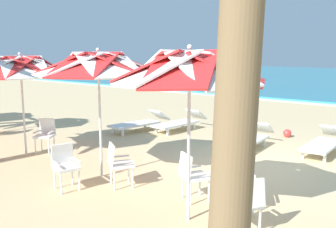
{
  "coord_description": "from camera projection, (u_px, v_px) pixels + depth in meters",
  "views": [
    {
      "loc": [
        3.4,
        -7.67,
        2.64
      ],
      "look_at": [
        -2.4,
        -0.17,
        1.0
      ],
      "focal_mm": 39.96,
      "sensor_mm": 36.0,
      "label": 1
    }
  ],
  "objects": [
    {
      "name": "beach_umbrella_0",
      "position": [
        189.0,
        69.0,
        5.47
      ],
      "size": [
        2.34,
        2.34,
        2.72
      ],
      "color": "silver",
      "rests_on": "ground"
    },
    {
      "name": "beach_umbrella_2",
      "position": [
        20.0,
        67.0,
        9.1
      ],
      "size": [
        2.59,
        2.59,
        2.58
      ],
      "color": "silver",
      "rests_on": "ground"
    },
    {
      "name": "sun_lounger_3",
      "position": [
        139.0,
        122.0,
        12.24
      ],
      "size": [
        1.02,
        2.22,
        0.62
      ],
      "color": "white",
      "rests_on": "ground"
    },
    {
      "name": "beach_ball",
      "position": [
        287.0,
        133.0,
        11.38
      ],
      "size": [
        0.24,
        0.24,
        0.24
      ],
      "primitive_type": "sphere",
      "color": "red",
      "rests_on": "ground"
    },
    {
      "name": "sun_lounger_0",
      "position": [
        324.0,
        142.0,
        9.61
      ],
      "size": [
        0.64,
        2.15,
        0.62
      ],
      "color": "white",
      "rests_on": "ground"
    },
    {
      "name": "plastic_chair_1",
      "position": [
        246.0,
        202.0,
        5.33
      ],
      "size": [
        0.62,
        0.6,
        0.87
      ],
      "color": "white",
      "rests_on": "ground"
    },
    {
      "name": "plastic_chair_4",
      "position": [
        118.0,
        162.0,
        7.21
      ],
      "size": [
        0.62,
        0.63,
        0.87
      ],
      "color": "white",
      "rests_on": "ground"
    },
    {
      "name": "plastic_chair_2",
      "position": [
        242.0,
        180.0,
        6.22
      ],
      "size": [
        0.6,
        0.61,
        0.87
      ],
      "color": "white",
      "rests_on": "ground"
    },
    {
      "name": "plastic_chair_5",
      "position": [
        45.0,
        133.0,
        9.69
      ],
      "size": [
        0.61,
        0.62,
        0.87
      ],
      "color": "white",
      "rests_on": "ground"
    },
    {
      "name": "plastic_chair_0",
      "position": [
        192.0,
        174.0,
        6.53
      ],
      "size": [
        0.61,
        0.62,
        0.87
      ],
      "color": "white",
      "rests_on": "ground"
    },
    {
      "name": "plastic_chair_3",
      "position": [
        65.0,
        164.0,
        7.11
      ],
      "size": [
        0.57,
        0.55,
        0.87
      ],
      "color": "white",
      "rests_on": "ground"
    },
    {
      "name": "sun_lounger_2",
      "position": [
        180.0,
        122.0,
        12.33
      ],
      "size": [
        0.84,
        2.2,
        0.62
      ],
      "color": "white",
      "rests_on": "ground"
    },
    {
      "name": "beach_umbrella_1",
      "position": [
        98.0,
        64.0,
        7.49
      ],
      "size": [
        2.62,
        2.62,
        2.68
      ],
      "color": "silver",
      "rests_on": "ground"
    },
    {
      "name": "ground_plane",
      "position": [
        256.0,
        167.0,
        8.48
      ],
      "size": [
        80.0,
        80.0,
        0.0
      ],
      "primitive_type": "plane",
      "color": "#D3B784"
    },
    {
      "name": "sun_lounger_1",
      "position": [
        249.0,
        138.0,
        10.06
      ],
      "size": [
        0.74,
        2.18,
        0.62
      ],
      "color": "white",
      "rests_on": "ground"
    }
  ]
}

